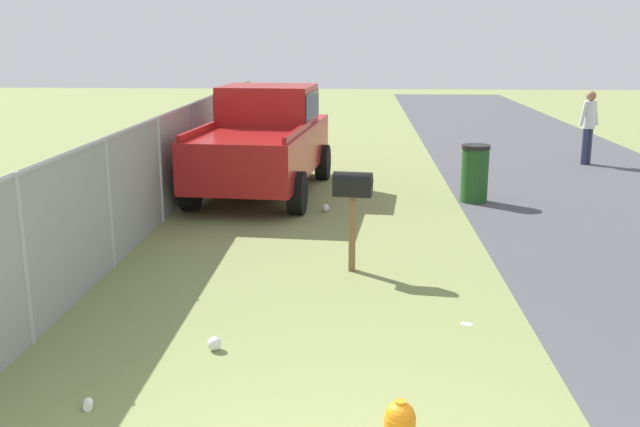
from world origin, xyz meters
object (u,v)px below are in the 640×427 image
Objects in this scene: pickup_truck at (264,137)px; mailbox at (353,192)px; trash_bin at (475,173)px; pedestrian at (589,122)px.

mailbox is at bearing -154.87° from pickup_truck.
pickup_truck is at bearing 28.36° from mailbox.
trash_bin is (-0.71, -4.06, -0.56)m from pickup_truck.
pedestrian is at bearing -25.09° from mailbox.
pedestrian is (3.58, -7.44, -0.06)m from pickup_truck.
pickup_truck is at bearing 86.29° from pedestrian.
trash_bin is at bearing -19.71° from mailbox.
trash_bin is at bearing -94.87° from pickup_truck.
mailbox is 4.83m from trash_bin.
mailbox is at bearing 117.14° from pedestrian.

